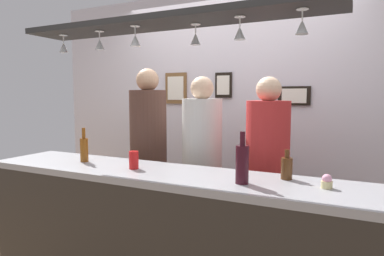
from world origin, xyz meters
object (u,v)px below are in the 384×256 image
Objects in this scene: bottle_wine_dark_red at (242,163)px; picture_frame_crest at (223,85)px; drink_can at (134,160)px; picture_frame_lower_pair at (294,96)px; person_right_red_shirt at (267,161)px; person_middle_white_patterned_shirt at (202,155)px; bottle_beer_amber_tall at (84,149)px; cupcake at (327,182)px; bottle_beer_brown_stubby at (287,168)px; person_left_brown_shirt at (148,144)px; picture_frame_caricature at (176,88)px.

picture_frame_crest is (-0.67, 1.47, 0.49)m from bottle_wine_dark_red.
picture_frame_lower_pair is (0.83, 1.42, 0.44)m from drink_can.
picture_frame_lower_pair is at bearing 83.50° from person_right_red_shirt.
person_middle_white_patterned_shirt is 0.96m from bottle_beer_amber_tall.
cupcake is at bearing 13.36° from bottle_wine_dark_red.
bottle_beer_brown_stubby is at bearing -66.18° from person_right_red_shirt.
drink_can reaches higher than cupcake.
picture_frame_caricature is at bearing 97.27° from person_left_brown_shirt.
drink_can is at bearing -63.96° from person_left_brown_shirt.
person_right_red_shirt is 5.53× the size of picture_frame_lower_pair.
bottle_beer_brown_stubby reaches higher than cupcake.
person_middle_white_patterned_shirt is 4.92× the size of picture_frame_caricature.
person_left_brown_shirt is 1.45m from picture_frame_lower_pair.
bottle_beer_brown_stubby is 0.60× the size of picture_frame_lower_pair.
picture_frame_caricature is at bearing 180.00° from picture_frame_lower_pair.
person_right_red_shirt is (1.10, -0.00, -0.06)m from person_left_brown_shirt.
person_right_red_shirt is at bearing 125.77° from cupcake.
bottle_beer_amber_tall reaches higher than drink_can.
bottle_wine_dark_red is at bearing -65.68° from picture_frame_crest.
cupcake is at bearing -22.75° from person_left_brown_shirt.
cupcake is at bearing -32.57° from person_middle_white_patterned_shirt.
bottle_beer_amber_tall is (-0.13, -0.68, 0.05)m from person_left_brown_shirt.
person_middle_white_patterned_shirt reaches higher than bottle_beer_brown_stubby.
picture_frame_crest is (-0.88, 1.26, 0.54)m from bottle_beer_brown_stubby.
person_right_red_shirt is at bearing -0.00° from person_middle_white_patterned_shirt.
bottle_wine_dark_red is 1.15× the size of picture_frame_crest.
bottle_beer_amber_tall reaches higher than cupcake.
picture_frame_crest is (-0.63, 0.71, 0.62)m from person_right_red_shirt.
person_middle_white_patterned_shirt is at bearing -84.16° from picture_frame_crest.
picture_frame_caricature is at bearing 149.43° from person_right_red_shirt.
cupcake is 0.26× the size of picture_frame_lower_pair.
bottle_wine_dark_red is at bearing -87.52° from person_right_red_shirt.
picture_frame_lower_pair reaches higher than bottle_wine_dark_red.
person_left_brown_shirt is at bearing -82.73° from picture_frame_caricature.
picture_frame_caricature reaches higher than picture_frame_crest.
bottle_beer_amber_tall is 0.49m from drink_can.
bottle_beer_brown_stubby is 1.63m from picture_frame_crest.
picture_frame_caricature is at bearing 131.93° from person_middle_white_patterned_shirt.
picture_frame_lower_pair is at bearing 97.44° from bottle_beer_brown_stubby.
person_right_red_shirt is 4.88× the size of picture_frame_caricature.
bottle_beer_amber_tall is at bearing -113.66° from picture_frame_crest.
cupcake is (0.48, -0.66, 0.05)m from person_right_red_shirt.
picture_frame_caricature reaches higher than person_middle_white_patterned_shirt.
bottle_beer_amber_tall is at bearing -133.64° from picture_frame_lower_pair.
picture_frame_caricature reaches higher than bottle_beer_amber_tall.
person_middle_white_patterned_shirt is 1.11m from picture_frame_caricature.
drink_can is 1.56× the size of cupcake.
bottle_beer_brown_stubby is at bearing -22.37° from person_left_brown_shirt.
bottle_wine_dark_red is at bearing -50.22° from picture_frame_caricature.
person_right_red_shirt is 9.21× the size of bottle_beer_brown_stubby.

